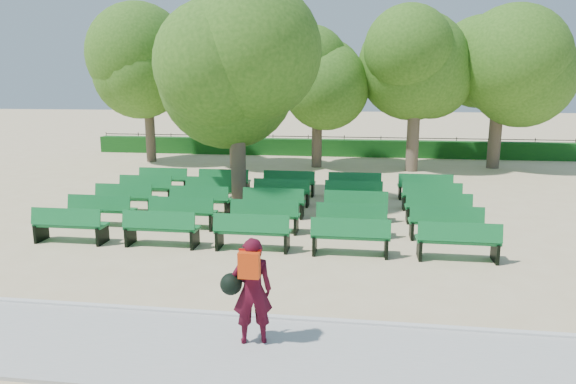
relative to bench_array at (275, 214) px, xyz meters
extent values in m
plane|color=#CCB487|center=(0.55, -0.51, -0.09)|extent=(120.00, 120.00, 0.00)
cube|color=#B0B0AB|center=(0.55, -7.91, -0.06)|extent=(30.00, 2.20, 0.06)
cube|color=silver|center=(0.55, -6.76, -0.04)|extent=(30.00, 0.12, 0.10)
cube|color=#134B16|center=(0.55, 13.49, 0.36)|extent=(26.00, 0.70, 0.90)
cube|color=#136F31|center=(0.00, 0.01, 0.36)|extent=(1.81, 0.51, 0.06)
cube|color=#136F31|center=(0.00, -0.20, 0.61)|extent=(1.81, 0.14, 0.42)
cylinder|color=brown|center=(-1.35, 1.04, 1.52)|extent=(0.47, 0.47, 3.24)
ellipsoid|color=#39681B|center=(-1.35, 1.04, 4.41)|extent=(4.62, 4.62, 4.16)
imported|color=#3F0917|center=(0.92, -7.59, 0.79)|extent=(0.68, 0.54, 1.64)
cube|color=red|center=(0.92, -7.78, 1.26)|extent=(0.31, 0.15, 0.38)
sphere|color=black|center=(0.61, -7.64, 0.90)|extent=(0.33, 0.33, 0.33)
camera|label=1|loc=(2.45, -14.60, 3.81)|focal=32.00mm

